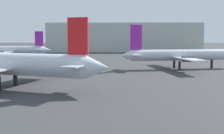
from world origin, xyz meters
The scene contains 4 objects.
airplane_on_taxiway centered at (-16.19, 28.74, 3.53)m, with size 33.78×24.05×9.97m.
airplane_distant centered at (15.67, 52.67, 3.22)m, with size 28.91×23.21×10.03m.
airplane_far_left centered at (-32.58, 73.23, 3.21)m, with size 28.41×24.56×8.96m.
terminal_building centered at (5.22, 130.66, 6.80)m, with size 72.55×25.94×13.60m, color #B7B7B2.
Camera 1 is at (0.43, -12.25, 7.60)m, focal length 45.33 mm.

